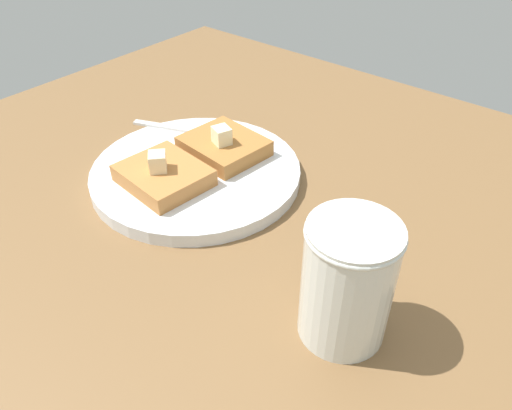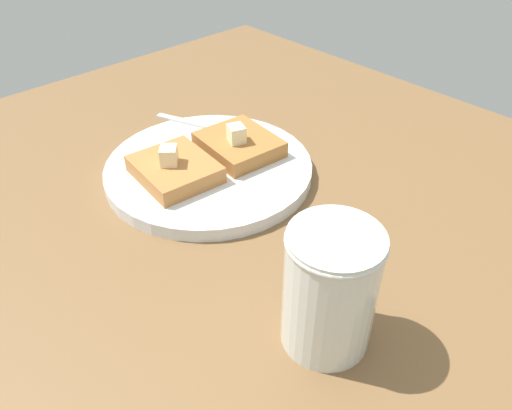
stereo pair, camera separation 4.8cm
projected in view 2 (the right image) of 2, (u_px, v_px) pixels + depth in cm
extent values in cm
cube|color=brown|center=(215.00, 243.00, 51.58)|extent=(94.38, 94.38, 1.97)
cylinder|color=silver|center=(209.00, 169.00, 59.40)|extent=(24.46, 24.46, 1.57)
torus|color=gray|center=(209.00, 166.00, 59.17)|extent=(24.46, 24.46, 0.80)
cube|color=#B4733A|center=(175.00, 169.00, 56.19)|extent=(8.80, 9.88, 1.95)
cube|color=#A76B33|center=(239.00, 145.00, 60.46)|extent=(8.80, 9.88, 1.95)
cube|color=beige|center=(169.00, 156.00, 54.76)|extent=(2.71, 2.73, 2.03)
cube|color=#F8F0C2|center=(236.00, 134.00, 58.56)|extent=(2.43, 2.55, 2.03)
cube|color=silver|center=(190.00, 123.00, 66.54)|extent=(4.64, 9.59, 0.36)
cube|color=silver|center=(233.00, 132.00, 64.45)|extent=(3.10, 3.43, 0.36)
cube|color=silver|center=(257.00, 134.00, 64.06)|extent=(1.52, 3.08, 0.36)
cube|color=silver|center=(255.00, 136.00, 63.66)|extent=(1.52, 3.08, 0.36)
cube|color=silver|center=(253.00, 138.00, 63.27)|extent=(1.52, 3.08, 0.36)
cube|color=silver|center=(251.00, 140.00, 62.87)|extent=(1.52, 3.08, 0.36)
cylinder|color=#5B2911|center=(328.00, 304.00, 38.77)|extent=(6.60, 6.60, 7.85)
cylinder|color=silver|center=(330.00, 290.00, 37.84)|extent=(7.17, 7.17, 10.92)
torus|color=silver|center=(336.00, 241.00, 34.77)|extent=(7.38, 7.38, 0.50)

